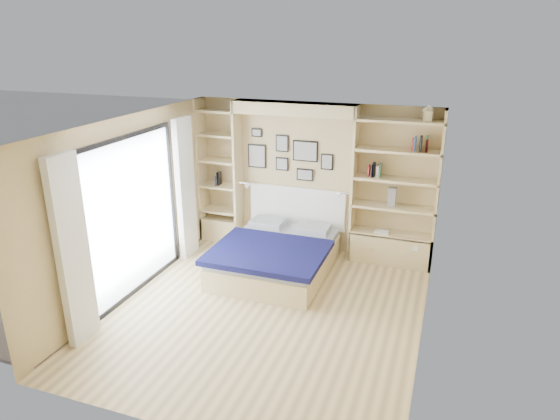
% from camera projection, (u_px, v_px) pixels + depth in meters
% --- Properties ---
extents(ground, '(4.50, 4.50, 0.00)m').
position_uv_depth(ground, '(266.00, 311.00, 6.68)').
color(ground, '#DCC184').
rests_on(ground, ground).
extents(room_shell, '(4.50, 4.50, 4.50)m').
position_uv_depth(room_shell, '(277.00, 199.00, 7.79)').
color(room_shell, tan).
rests_on(room_shell, ground).
extents(bed, '(1.68, 2.10, 1.07)m').
position_uv_depth(bed, '(276.00, 255.00, 7.73)').
color(bed, beige).
rests_on(bed, ground).
extents(photo_gallery, '(1.48, 0.02, 0.82)m').
position_uv_depth(photo_gallery, '(288.00, 155.00, 8.26)').
color(photo_gallery, black).
rests_on(photo_gallery, ground).
extents(reading_lamps, '(1.92, 0.12, 0.15)m').
position_uv_depth(reading_lamps, '(292.00, 189.00, 8.18)').
color(reading_lamps, silver).
rests_on(reading_lamps, ground).
extents(shelf_decor, '(3.53, 0.23, 2.03)m').
position_uv_depth(shelf_decor, '(379.00, 161.00, 7.62)').
color(shelf_decor, '#A51E1E').
rests_on(shelf_decor, ground).
extents(deck, '(3.20, 4.00, 0.05)m').
position_uv_depth(deck, '(52.00, 271.00, 7.81)').
color(deck, brown).
rests_on(deck, ground).
extents(deck_chair, '(0.61, 0.78, 0.68)m').
position_uv_depth(deck_chair, '(106.00, 243.00, 8.06)').
color(deck_chair, tan).
rests_on(deck_chair, ground).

